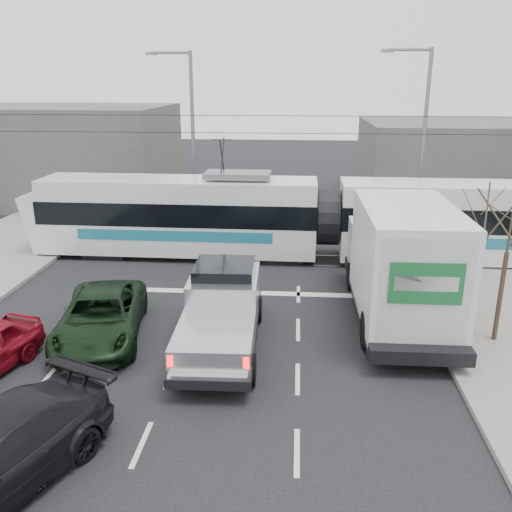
# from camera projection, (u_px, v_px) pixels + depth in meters

# --- Properties ---
(ground) EXTENTS (120.00, 120.00, 0.00)m
(ground) POSITION_uv_depth(u_px,v_px,m) (234.00, 376.00, 14.58)
(ground) COLOR black
(ground) RESTS_ON ground
(rails) EXTENTS (60.00, 1.60, 0.03)m
(rails) POSITION_uv_depth(u_px,v_px,m) (260.00, 259.00, 24.06)
(rails) COLOR #33302D
(rails) RESTS_ON ground
(building_left) EXTENTS (14.00, 10.00, 6.00)m
(building_left) POSITION_uv_depth(u_px,v_px,m) (61.00, 153.00, 35.53)
(building_left) COLOR #605C57
(building_left) RESTS_ON ground
(building_right) EXTENTS (12.00, 10.00, 5.00)m
(building_right) POSITION_uv_depth(u_px,v_px,m) (457.00, 161.00, 35.66)
(building_right) COLOR #605C57
(building_right) RESTS_ON ground
(bare_tree) EXTENTS (2.40, 2.40, 5.00)m
(bare_tree) POSITION_uv_depth(u_px,v_px,m) (511.00, 222.00, 15.21)
(bare_tree) COLOR #47382B
(bare_tree) RESTS_ON ground
(traffic_signal) EXTENTS (0.44, 0.44, 3.60)m
(traffic_signal) POSITION_uv_depth(u_px,v_px,m) (434.00, 222.00, 19.41)
(traffic_signal) COLOR black
(traffic_signal) RESTS_ON ground
(street_lamp_near) EXTENTS (2.38, 0.25, 9.00)m
(street_lamp_near) POSITION_uv_depth(u_px,v_px,m) (420.00, 135.00, 25.72)
(street_lamp_near) COLOR slate
(street_lamp_near) RESTS_ON ground
(street_lamp_far) EXTENTS (2.38, 0.25, 9.00)m
(street_lamp_far) POSITION_uv_depth(u_px,v_px,m) (189.00, 129.00, 28.46)
(street_lamp_far) COLOR slate
(street_lamp_far) RESTS_ON ground
(catenary) EXTENTS (60.00, 0.20, 7.00)m
(catenary) POSITION_uv_depth(u_px,v_px,m) (261.00, 172.00, 22.85)
(catenary) COLOR black
(catenary) RESTS_ON ground
(tram) EXTENTS (25.40, 2.85, 5.18)m
(tram) POSITION_uv_depth(u_px,v_px,m) (327.00, 218.00, 23.60)
(tram) COLOR white
(tram) RESTS_ON ground
(silver_pickup) EXTENTS (2.37, 6.24, 2.24)m
(silver_pickup) POSITION_uv_depth(u_px,v_px,m) (222.00, 308.00, 16.16)
(silver_pickup) COLOR black
(silver_pickup) RESTS_ON ground
(box_truck) EXTENTS (2.79, 8.01, 3.99)m
(box_truck) POSITION_uv_depth(u_px,v_px,m) (400.00, 263.00, 17.44)
(box_truck) COLOR black
(box_truck) RESTS_ON ground
(navy_pickup) EXTENTS (3.71, 5.67, 2.25)m
(navy_pickup) POSITION_uv_depth(u_px,v_px,m) (420.00, 291.00, 17.50)
(navy_pickup) COLOR black
(navy_pickup) RESTS_ON ground
(green_car) EXTENTS (3.25, 5.50, 1.43)m
(green_car) POSITION_uv_depth(u_px,v_px,m) (101.00, 316.00, 16.54)
(green_car) COLOR black
(green_car) RESTS_ON ground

